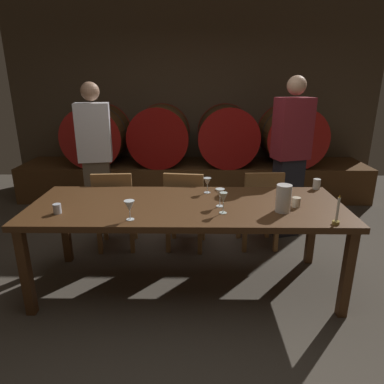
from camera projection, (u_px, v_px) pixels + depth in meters
ground_plane at (192, 291)px, 2.98m from camera, size 7.60×7.60×0.00m
back_wall at (194, 98)px, 5.50m from camera, size 5.85×0.24×2.95m
barrel_shelf at (194, 179)px, 5.36m from camera, size 5.26×0.90×0.53m
wine_barrel_far_left at (98, 135)px, 5.15m from camera, size 0.88×0.85×0.88m
wine_barrel_center_left at (160, 135)px, 5.14m from camera, size 0.88×0.85×0.88m
wine_barrel_center_right at (227, 135)px, 5.13m from camera, size 0.88×0.85×0.88m
wine_barrel_far_right at (291, 135)px, 5.12m from camera, size 0.88×0.85×0.88m
dining_table at (187, 211)px, 2.86m from camera, size 2.61×0.95×0.78m
chair_left at (115, 207)px, 3.58m from camera, size 0.43×0.43×0.88m
chair_center at (185, 207)px, 3.58m from camera, size 0.44×0.44×0.88m
chair_right at (260, 206)px, 3.61m from camera, size 0.43×0.43×0.88m
guest_left at (96, 157)px, 4.00m from camera, size 0.42×0.31×1.75m
guest_right at (290, 158)px, 3.80m from camera, size 0.43×0.34×1.81m
candle_center at (337, 216)px, 2.42m from camera, size 0.05×0.05×0.23m
pitcher at (283, 198)px, 2.64m from camera, size 0.12×0.12×0.22m
wine_glass_far_left at (129, 207)px, 2.49m from camera, size 0.08×0.08×0.15m
wine_glass_center_left at (207, 182)px, 3.08m from camera, size 0.07×0.07×0.14m
wine_glass_center_right at (220, 194)px, 2.75m from camera, size 0.07×0.07×0.15m
wine_glass_far_right at (223, 198)px, 2.61m from camera, size 0.06×0.06×0.17m
cup_left at (57, 209)px, 2.63m from camera, size 0.06×0.06×0.08m
cup_center at (296, 202)px, 2.76m from camera, size 0.07×0.07×0.08m
cup_right at (317, 184)px, 3.21m from camera, size 0.07×0.07×0.10m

